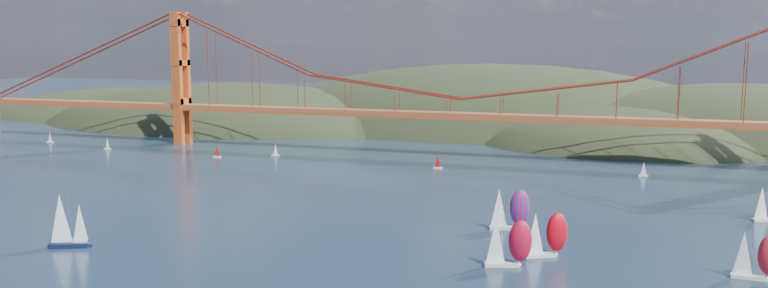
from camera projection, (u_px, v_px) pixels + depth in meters
headlands at (596, 157)px, 360.09m from camera, size 725.00×225.00×96.00m
bridge at (457, 71)px, 276.04m from camera, size 552.00×12.00×55.00m
sloop_navy at (66, 221)px, 158.25m from camera, size 8.75×6.66×12.78m
racer_0 at (507, 242)px, 144.86m from camera, size 9.38×5.56×10.51m
racer_1 at (546, 234)px, 151.45m from camera, size 9.11×6.71×10.25m
racer_2 at (756, 255)px, 137.09m from camera, size 8.59×3.56×9.82m
racer_rwb at (509, 208)px, 173.10m from camera, size 9.51×5.59×10.66m
distant_boat_0 at (50, 137)px, 319.58m from camera, size 3.00×2.00×4.70m
distant_boat_1 at (107, 144)px, 299.48m from camera, size 3.00×2.00×4.70m
distant_boat_2 at (217, 151)px, 279.53m from camera, size 3.00×2.00×4.70m
distant_boat_3 at (276, 150)px, 282.98m from camera, size 3.00×2.00×4.70m
distant_boat_8 at (644, 169)px, 240.29m from camera, size 3.00×2.00×4.70m
distant_boat_9 at (438, 162)px, 255.37m from camera, size 3.00×2.00×4.70m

